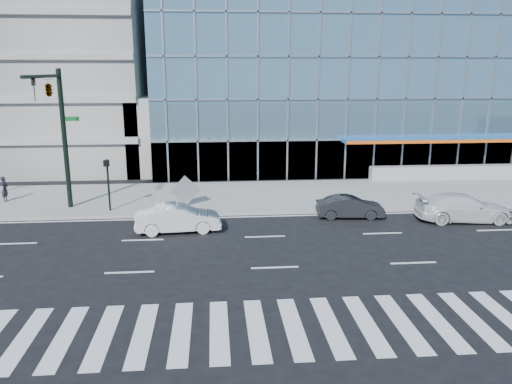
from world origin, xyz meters
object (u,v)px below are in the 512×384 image
tilted_panel (186,191)px  pedestrian (5,189)px  white_suv (463,208)px  traffic_signal (54,106)px  dark_sedan (350,207)px  ped_signal_post (108,177)px  white_sedan (178,218)px

tilted_panel → pedestrian: bearing=160.8°
white_suv → tilted_panel: size_ratio=3.95×
traffic_signal → tilted_panel: 8.59m
white_suv → dark_sedan: bearing=84.4°
ped_signal_post → pedestrian: (-6.84, 2.74, -1.21)m
ped_signal_post → pedestrian: ped_signal_post is taller
white_suv → pedestrian: 27.08m
white_suv → tilted_panel: bearing=80.4°
traffic_signal → white_suv: (22.07, -2.80, -5.42)m
traffic_signal → tilted_panel: size_ratio=6.15×
traffic_signal → dark_sedan: bearing=-6.0°
white_suv → dark_sedan: size_ratio=1.38×
pedestrian → white_suv: bearing=-101.8°
traffic_signal → dark_sedan: size_ratio=2.14×
traffic_signal → dark_sedan: (16.07, -1.69, -5.55)m
white_suv → traffic_signal: bearing=87.6°
white_sedan → tilted_panel: bearing=-6.5°
traffic_signal → white_sedan: traffic_signal is taller
traffic_signal → tilted_panel: (6.82, 1.13, -5.10)m
white_suv → tilted_panel: tilted_panel is taller
white_sedan → pedestrian: (-11.01, 6.48, 0.22)m
traffic_signal → ped_signal_post: (2.50, 0.37, -4.02)m
ped_signal_post → tilted_panel: ped_signal_post is taller
white_sedan → pedestrian: 12.78m
ped_signal_post → white_sedan: (4.16, -3.74, -1.43)m
white_sedan → pedestrian: bearing=55.0°
white_sedan → tilted_panel: 4.52m
white_sedan → pedestrian: size_ratio=2.77×
pedestrian → ped_signal_post: bearing=-111.0°
traffic_signal → white_suv: 22.90m
dark_sedan → tilted_panel: (-9.25, 2.82, 0.45)m
ped_signal_post → white_sedan: ped_signal_post is taller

